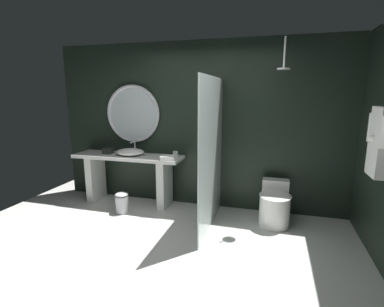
# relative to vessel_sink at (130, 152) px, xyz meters

# --- Properties ---
(ground_plane) EXTENTS (5.76, 5.76, 0.00)m
(ground_plane) POSITION_rel_vessel_sink_xyz_m (1.05, -1.58, -0.88)
(ground_plane) COLOR silver
(back_wall_panel) EXTENTS (4.80, 0.10, 2.60)m
(back_wall_panel) POSITION_rel_vessel_sink_xyz_m (1.05, 0.32, 0.42)
(back_wall_panel) COLOR black
(back_wall_panel) RESTS_ON ground_plane
(vanity_counter) EXTENTS (1.81, 0.49, 0.82)m
(vanity_counter) POSITION_rel_vessel_sink_xyz_m (-0.05, 0.01, -0.34)
(vanity_counter) COLOR silver
(vanity_counter) RESTS_ON ground_plane
(vessel_sink) EXTENTS (0.46, 0.38, 0.21)m
(vessel_sink) POSITION_rel_vessel_sink_xyz_m (0.00, 0.00, 0.00)
(vessel_sink) COLOR white
(vessel_sink) RESTS_ON vanity_counter
(tumbler_cup) EXTENTS (0.08, 0.08, 0.10)m
(tumbler_cup) POSITION_rel_vessel_sink_xyz_m (0.75, 0.07, -0.01)
(tumbler_cup) COLOR silver
(tumbler_cup) RESTS_ON vanity_counter
(tissue_box) EXTENTS (0.15, 0.13, 0.08)m
(tissue_box) POSITION_rel_vessel_sink_xyz_m (-0.42, 0.01, -0.01)
(tissue_box) COLOR #282D28
(tissue_box) RESTS_ON vanity_counter
(round_wall_mirror) EXTENTS (0.95, 0.06, 0.95)m
(round_wall_mirror) POSITION_rel_vessel_sink_xyz_m (-0.05, 0.23, 0.60)
(round_wall_mirror) COLOR silver
(shower_glass_panel) EXTENTS (0.02, 1.41, 2.02)m
(shower_glass_panel) POSITION_rel_vessel_sink_xyz_m (1.44, -0.43, 0.13)
(shower_glass_panel) COLOR silver
(shower_glass_panel) RESTS_ON ground_plane
(rain_shower_head) EXTENTS (0.16, 0.16, 0.40)m
(rain_shower_head) POSITION_rel_vessel_sink_xyz_m (2.30, -0.20, 1.29)
(rain_shower_head) COLOR silver
(hanging_bathrobe) EXTENTS (0.20, 0.53, 0.78)m
(hanging_bathrobe) POSITION_rel_vessel_sink_xyz_m (3.26, -0.83, 0.48)
(hanging_bathrobe) COLOR silver
(toilet) EXTENTS (0.44, 0.62, 0.58)m
(toilet) POSITION_rel_vessel_sink_xyz_m (2.29, -0.15, -0.61)
(toilet) COLOR white
(toilet) RESTS_ON ground_plane
(waste_bin) EXTENTS (0.20, 0.20, 0.32)m
(waste_bin) POSITION_rel_vessel_sink_xyz_m (0.03, -0.39, -0.72)
(waste_bin) COLOR silver
(waste_bin) RESTS_ON ground_plane
(folded_hand_towel) EXTENTS (0.25, 0.21, 0.06)m
(folded_hand_towel) POSITION_rel_vessel_sink_xyz_m (0.70, -0.14, -0.02)
(folded_hand_towel) COLOR white
(folded_hand_towel) RESTS_ON vanity_counter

